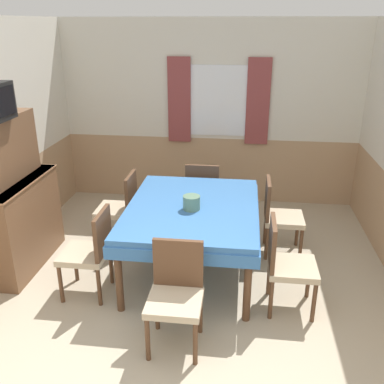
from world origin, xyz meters
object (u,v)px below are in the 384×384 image
Objects in this scene: chair_head_window at (203,192)px; sideboard at (15,206)px; chair_left_far at (121,206)px; chair_head_near at (176,292)px; chair_right_near at (286,262)px; chair_right_far at (278,214)px; vase at (192,203)px; chair_left_near at (91,250)px; dining_table at (192,214)px.

sideboard is (-1.90, -1.19, 0.22)m from chair_head_window.
chair_left_far is 1.00× the size of chair_head_window.
chair_head_near is 2.22m from chair_head_window.
chair_right_far is (0.00, 1.06, 0.00)m from chair_right_near.
chair_left_far is 5.16× the size of vase.
chair_right_near is at bearing -25.35° from vase.
chair_left_near is 1.09m from chair_head_near.
chair_right_far is (0.93, 1.64, 0.00)m from chair_head_near.
chair_right_near is (0.93, 0.58, 0.00)m from chair_head_near.
chair_left_far and chair_head_window have the same top height.
chair_left_near reaches higher than dining_table.
chair_left_far is at bearing 0.00° from chair_left_near.
chair_left_near is 0.54× the size of sideboard.
chair_right_near is at bearing 0.00° from chair_right_far.
chair_right_far is 0.54× the size of sideboard.
vase reaches higher than chair_left_far.
chair_head_near and chair_right_near have the same top height.
chair_head_window is 1.25m from vase.
vase is (-0.92, 0.44, 0.36)m from chair_right_near.
chair_right_near and chair_head_window have the same top height.
vase is at bearing -115.35° from chair_right_near.
chair_left_far is 0.54× the size of sideboard.
chair_right_far is at bearing -90.00° from chair_left_far.
vase is at bearing -0.25° from sideboard.
chair_right_near is (1.85, 0.00, 0.00)m from chair_left_near.
sideboard reaches higher than chair_head_near.
chair_left_far reaches higher than dining_table.
chair_head_window is 1.00× the size of chair_right_far.
chair_head_window is at bearing -150.54° from chair_right_near.
dining_table is 9.98× the size of vase.
chair_left_far is at bearing 150.23° from dining_table.
dining_table is 1.94× the size of chair_right_far.
chair_head_window is 5.16× the size of vase.
vase is (0.00, 1.02, 0.36)m from chair_head_near.
chair_head_near is 1.08m from vase.
chair_left_near is at bearing -154.72° from vase.
chair_right_near is 2.87m from sideboard.
chair_left_far is at bearing 146.19° from vase.
chair_right_near is (1.85, -1.06, 0.00)m from chair_left_far.
chair_left_near is 1.00× the size of chair_right_far.
chair_left_far is at bearing -147.93° from chair_head_window.
sideboard is (-2.83, 0.45, 0.22)m from chair_right_near.
sideboard is at bearing -98.97° from chair_right_near.
chair_head_window is (-0.93, 1.64, 0.00)m from chair_right_near.
chair_right_far is at bearing 12.23° from sideboard.
chair_right_far is at bearing 29.77° from dining_table.
chair_head_near and chair_head_window have the same top height.
dining_table is 1.08m from chair_left_near.
chair_head_window is at bearing -122.07° from chair_right_far.
chair_head_near is at bearing -57.93° from chair_right_near.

